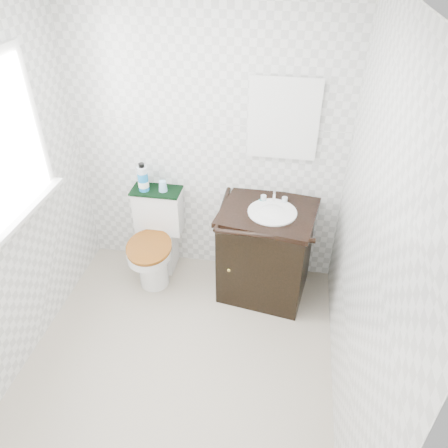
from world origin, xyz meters
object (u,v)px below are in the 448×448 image
(mouthwash_bottle, at_px, (143,178))
(toilet, at_px, (157,242))
(trash_bin, at_px, (249,276))
(vanity, at_px, (266,250))
(cup, at_px, (163,186))

(mouthwash_bottle, bearing_deg, toilet, -46.57)
(trash_bin, relative_size, mouthwash_bottle, 1.31)
(trash_bin, bearing_deg, vanity, 15.44)
(mouthwash_bottle, bearing_deg, vanity, -8.94)
(toilet, relative_size, vanity, 0.85)
(trash_bin, bearing_deg, mouthwash_bottle, 167.83)
(trash_bin, xyz_separation_m, mouthwash_bottle, (-0.93, 0.20, 0.75))
(vanity, bearing_deg, toilet, 176.10)
(toilet, bearing_deg, mouthwash_bottle, 133.43)
(toilet, xyz_separation_m, trash_bin, (0.83, -0.10, -0.18))
(vanity, distance_m, trash_bin, 0.30)
(toilet, xyz_separation_m, cup, (0.06, 0.11, 0.50))
(toilet, relative_size, mouthwash_bottle, 3.18)
(toilet, relative_size, trash_bin, 2.43)
(mouthwash_bottle, distance_m, cup, 0.17)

